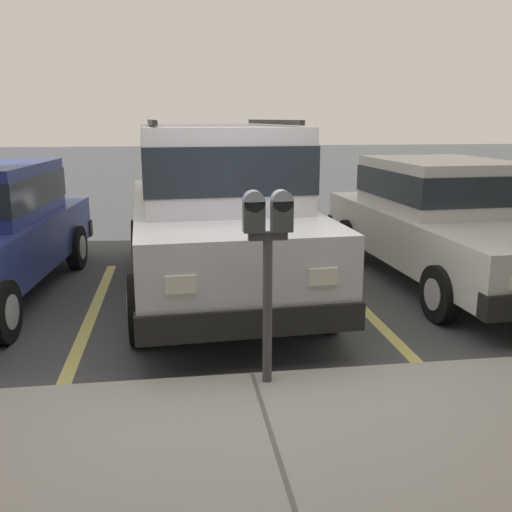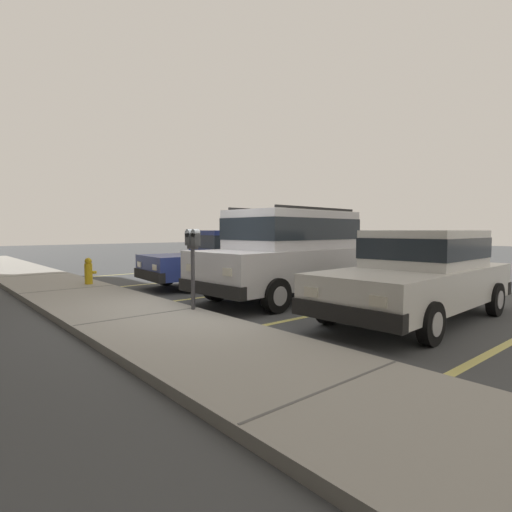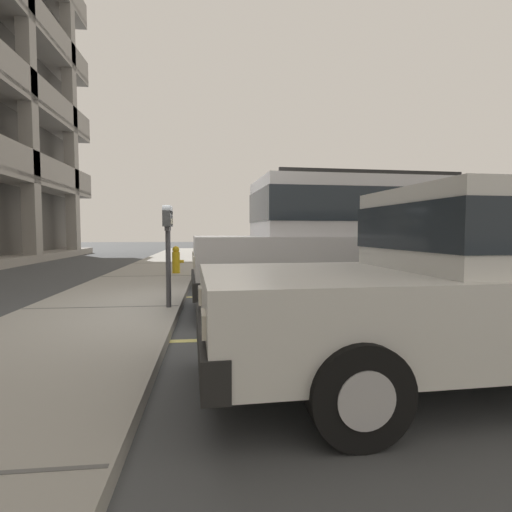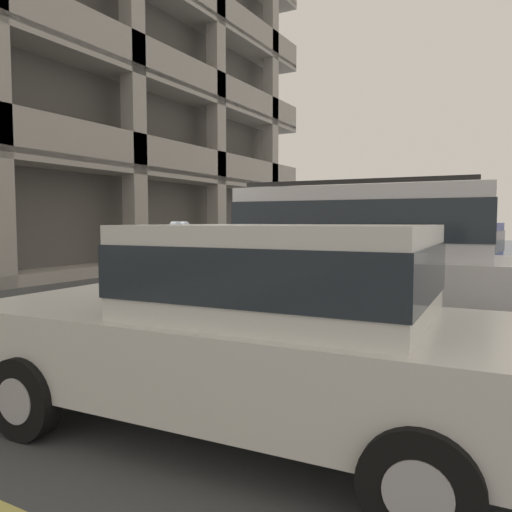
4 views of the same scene
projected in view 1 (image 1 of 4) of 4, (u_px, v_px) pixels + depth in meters
ground_plane at (249, 381)px, 4.68m from camera, size 80.00×80.00×0.10m
sidewalk at (277, 461)px, 3.40m from camera, size 40.00×2.20×0.12m
parking_stall_lines at (88, 325)px, 5.81m from camera, size 11.91×4.80×0.01m
silver_suv at (214, 203)px, 6.69m from camera, size 2.20×4.88×2.03m
red_sedan at (445, 217)px, 7.27m from camera, size 1.99×4.56×1.54m
parking_meter_near at (268, 242)px, 4.06m from camera, size 0.35×0.12×1.44m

